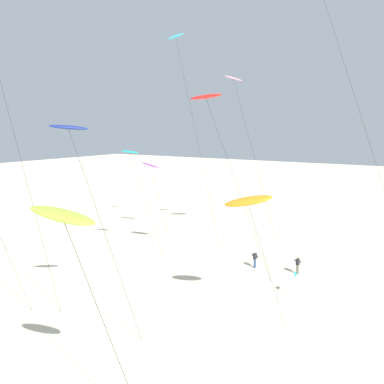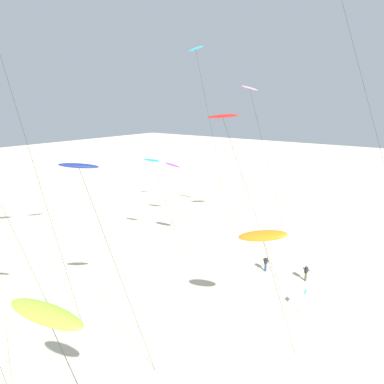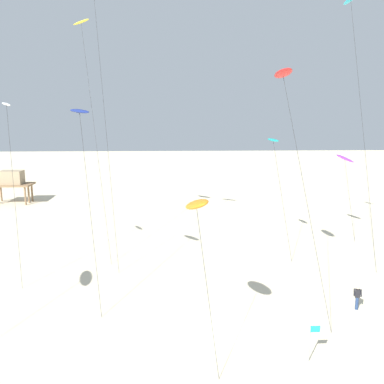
% 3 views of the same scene
% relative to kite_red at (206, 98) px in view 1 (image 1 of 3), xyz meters
% --- Properties ---
extents(ground_plane, '(260.00, 260.00, 0.00)m').
position_rel_kite_red_xyz_m(ground_plane, '(-4.63, -4.98, -15.88)').
color(ground_plane, beige).
extents(kite_red, '(2.74, 6.98, 16.32)m').
position_rel_kite_red_xyz_m(kite_red, '(0.00, 0.00, 0.00)').
color(kite_red, red).
rests_on(kite_red, ground).
extents(kite_navy, '(2.76, 5.21, 13.73)m').
position_rel_kite_red_xyz_m(kite_navy, '(-13.97, 1.31, -2.56)').
color(kite_navy, navy).
rests_on(kite_navy, ground).
extents(kite_pink, '(2.89, 5.97, 19.13)m').
position_rel_kite_red_xyz_m(kite_pink, '(12.75, 4.09, 2.41)').
color(kite_pink, pink).
rests_on(kite_pink, ground).
extents(kite_orange, '(1.90, 4.25, 9.29)m').
position_rel_kite_red_xyz_m(kite_orange, '(-6.22, -7.12, -7.33)').
color(kite_orange, orange).
rests_on(kite_orange, ground).
extents(kite_teal, '(1.87, 4.28, 11.09)m').
position_rel_kite_red_xyz_m(kite_teal, '(2.02, 10.28, -5.21)').
color(kite_teal, teal).
rests_on(kite_teal, ground).
extents(kite_purple, '(1.69, 3.12, 9.08)m').
position_rel_kite_red_xyz_m(kite_purple, '(10.90, 14.76, -7.33)').
color(kite_purple, purple).
rests_on(kite_purple, ground).
extents(kite_cyan, '(2.38, 5.60, 23.31)m').
position_rel_kite_red_xyz_m(kite_cyan, '(7.93, 8.52, 6.31)').
color(kite_cyan, '#33BFE0').
rests_on(kite_cyan, ground).
extents(kite_lime, '(2.36, 4.89, 10.51)m').
position_rel_kite_red_xyz_m(kite_lime, '(-20.97, -5.95, -5.97)').
color(kite_lime, '#8CD833').
rests_on(kite_lime, ground).
extents(kite_flyer_nearest, '(0.68, 0.66, 1.67)m').
position_rel_kite_red_xyz_m(kite_flyer_nearest, '(5.13, -2.42, -14.98)').
color(kite_flyer_nearest, navy).
rests_on(kite_flyer_nearest, ground).
extents(kite_flyer_middle, '(0.66, 0.64, 1.67)m').
position_rel_kite_red_xyz_m(kite_flyer_middle, '(5.61, -6.50, -14.98)').
color(kite_flyer_middle, '#4C4738').
rests_on(kite_flyer_middle, ground).
extents(marker_flag, '(0.57, 0.05, 2.10)m').
position_rel_kite_red_xyz_m(marker_flag, '(-0.01, -8.27, -14.39)').
color(marker_flag, gray).
rests_on(marker_flag, ground).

